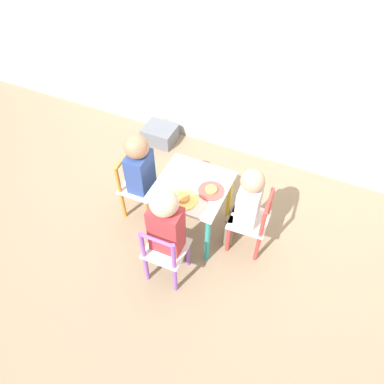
{
  "coord_description": "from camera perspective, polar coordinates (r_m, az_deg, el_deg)",
  "views": [
    {
      "loc": [
        0.72,
        -1.57,
        2.34
      ],
      "look_at": [
        0.0,
        0.0,
        0.4
      ],
      "focal_mm": 35.0,
      "sensor_mm": 36.0,
      "label": 1
    }
  ],
  "objects": [
    {
      "name": "storage_bin",
      "position": [
        3.57,
        -4.89,
        8.77
      ],
      "size": [
        0.29,
        0.24,
        0.15
      ],
      "color": "slate",
      "rests_on": "ground_plane"
    },
    {
      "name": "plate_front",
      "position": [
        2.45,
        -1.36,
        -1.0
      ],
      "size": [
        0.2,
        0.2,
        0.03
      ],
      "color": "#EADB66",
      "rests_on": "kids_table"
    },
    {
      "name": "child_front",
      "position": [
        2.31,
        -3.79,
        -5.08
      ],
      "size": [
        0.2,
        0.22,
        0.81
      ],
      "rotation": [
        0.0,
        0.0,
        -3.12
      ],
      "color": "#7A6B5B",
      "rests_on": "ground_plane"
    },
    {
      "name": "chair_red",
      "position": [
        2.63,
        9.09,
        -4.58
      ],
      "size": [
        0.28,
        0.28,
        0.53
      ],
      "rotation": [
        0.0,
        0.0,
        -1.51
      ],
      "color": "silver",
      "rests_on": "ground_plane"
    },
    {
      "name": "ground_plane",
      "position": [
        2.91,
        0.0,
        -5.27
      ],
      "size": [
        6.0,
        6.0,
        0.0
      ],
      "primitive_type": "plane",
      "color": "#8C755B"
    },
    {
      "name": "plate_right",
      "position": [
        2.5,
        2.93,
        0.22
      ],
      "size": [
        0.18,
        0.18,
        0.03
      ],
      "color": "#E54C47",
      "rests_on": "kids_table"
    },
    {
      "name": "chair_purple",
      "position": [
        2.46,
        -4.13,
        -9.25
      ],
      "size": [
        0.27,
        0.27,
        0.53
      ],
      "rotation": [
        0.0,
        0.0,
        -3.12
      ],
      "color": "silver",
      "rests_on": "ground_plane"
    },
    {
      "name": "child_left",
      "position": [
        2.67,
        -7.63,
        3.31
      ],
      "size": [
        0.22,
        0.2,
        0.77
      ],
      "rotation": [
        0.0,
        0.0,
        -4.68
      ],
      "color": "#4C608E",
      "rests_on": "ground_plane"
    },
    {
      "name": "chair_orange",
      "position": [
        2.84,
        -8.3,
        0.74
      ],
      "size": [
        0.27,
        0.27,
        0.53
      ],
      "rotation": [
        0.0,
        0.0,
        -4.68
      ],
      "color": "silver",
      "rests_on": "ground_plane"
    },
    {
      "name": "child_right",
      "position": [
        2.5,
        8.21,
        -1.71
      ],
      "size": [
        0.21,
        0.21,
        0.74
      ],
      "rotation": [
        0.0,
        0.0,
        -1.51
      ],
      "color": "#7A6B5B",
      "rests_on": "ground_plane"
    },
    {
      "name": "kids_table",
      "position": [
        2.61,
        0.0,
        -0.25
      ],
      "size": [
        0.49,
        0.49,
        0.47
      ],
      "color": "silver",
      "rests_on": "ground_plane"
    },
    {
      "name": "house_wall",
      "position": [
        2.87,
        9.33,
        26.51
      ],
      "size": [
        6.0,
        0.06,
        2.6
      ],
      "color": "beige",
      "rests_on": "ground_plane"
    }
  ]
}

